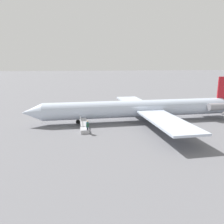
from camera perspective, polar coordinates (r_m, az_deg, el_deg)
The scene contains 4 objects.
ground_plane at distance 34.54m, azimuth 6.77°, elevation -2.36°, with size 600.00×600.00×0.00m, color slate.
airplane_main at distance 34.40m, azimuth 8.44°, elevation 0.99°, with size 34.89×26.71×6.79m.
boarding_stairs at distance 29.27m, azimuth -7.22°, elevation -4.30°, with size 1.13×4.03×1.69m.
passenger at distance 28.00m, azimuth -6.40°, elevation -3.70°, with size 0.36×0.54×1.74m.
Camera 1 is at (10.60, 31.72, 8.65)m, focal length 35.00 mm.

